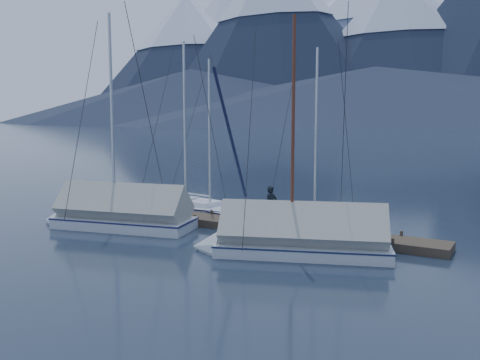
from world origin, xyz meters
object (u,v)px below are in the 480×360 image
person (271,206)px  sailboat_open_mid (217,213)px  sailboat_open_right (324,224)px  sailboat_open_left (194,210)px  sailboat_covered_far (112,216)px  sailboat_covered_near (287,241)px

person → sailboat_open_mid: bearing=84.3°
sailboat_open_right → sailboat_open_left: bearing=-178.3°
sailboat_open_right → sailboat_covered_far: size_ratio=0.85×
sailboat_open_right → person: size_ratio=5.16×
sailboat_covered_far → sailboat_open_left: bearing=74.3°
sailboat_open_mid → sailboat_open_right: bearing=2.1°
sailboat_open_left → sailboat_open_mid: 1.39m
sailboat_open_left → sailboat_open_right: 7.08m
sailboat_open_mid → sailboat_covered_near: (6.11, -4.69, 0.32)m
sailboat_covered_far → sailboat_open_right: bearing=29.9°
sailboat_open_left → sailboat_open_right: bearing=1.7°
sailboat_covered_near → person: size_ratio=5.54×
sailboat_open_left → sailboat_covered_far: bearing=-105.7°
sailboat_open_left → person: bearing=-19.6°
sailboat_open_mid → sailboat_covered_far: sailboat_covered_far is taller
sailboat_open_mid → person: (4.07, -1.95, 1.05)m
sailboat_covered_near → sailboat_covered_far: sailboat_covered_far is taller
sailboat_open_left → sailboat_covered_near: 8.85m
sailboat_covered_far → person: 7.29m
sailboat_open_mid → sailboat_open_right: 5.69m
sailboat_open_right → sailboat_covered_near: (0.43, -4.90, 0.32)m
sailboat_covered_near → sailboat_covered_far: (-8.80, 0.08, 0.04)m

